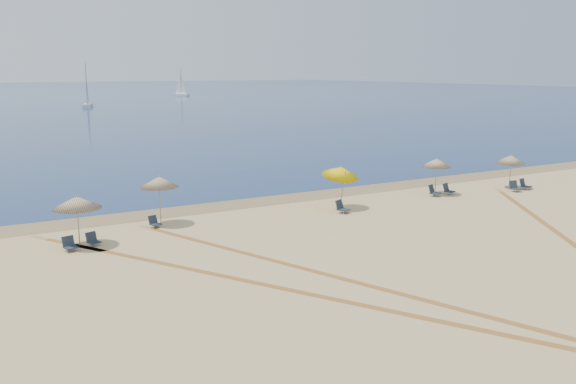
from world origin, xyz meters
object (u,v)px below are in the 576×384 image
object	(u,v)px
chair_3	(154,222)
chair_4	(342,207)
umbrella_1	(77,202)
chair_7	(515,187)
umbrella_5	(511,159)
chair_2	(93,240)
umbrella_3	(341,172)
chair_5	(434,191)
sailboat_0	(87,94)
sailboat_1	(181,88)
chair_1	(70,244)
chair_8	(524,185)
umbrella_4	(437,163)
chair_6	(448,189)
umbrella_2	(159,182)

from	to	relation	value
chair_3	chair_4	world-z (taller)	chair_4
umbrella_1	chair_7	distance (m)	27.64
umbrella_5	chair_2	xyz separation A→B (m)	(-27.67, -0.23, -1.69)
umbrella_3	umbrella_1	bearing A→B (deg)	-178.09
chair_3	chair_7	world-z (taller)	chair_7
chair_4	chair_7	size ratio (longest dim) A/B	1.13
umbrella_3	chair_2	distance (m)	14.27
chair_2	chair_5	xyz separation A→B (m)	(21.26, 0.67, 0.05)
sailboat_0	sailboat_1	world-z (taller)	sailboat_0
chair_1	sailboat_1	world-z (taller)	sailboat_1
chair_2	chair_8	world-z (taller)	chair_8
sailboat_0	chair_8	bearing A→B (deg)	-68.66
chair_1	chair_4	bearing A→B (deg)	-12.68
umbrella_4	chair_1	xyz separation A→B (m)	(-22.88, -1.47, -1.77)
chair_5	sailboat_0	world-z (taller)	sailboat_0
chair_1	chair_4	size ratio (longest dim) A/B	0.83
umbrella_4	chair_6	world-z (taller)	umbrella_4
umbrella_1	chair_7	xyz separation A→B (m)	(27.56, -1.04, -1.72)
umbrella_4	umbrella_5	distance (m)	5.93
chair_5	chair_8	distance (m)	7.04
umbrella_1	chair_8	bearing A→B (deg)	-1.69
umbrella_5	chair_7	distance (m)	2.05
umbrella_5	umbrella_4	bearing A→B (deg)	171.38
umbrella_5	sailboat_0	size ratio (longest dim) A/B	0.25
umbrella_1	umbrella_3	world-z (taller)	umbrella_3
chair_8	chair_7	bearing A→B (deg)	174.48
umbrella_5	chair_4	xyz separation A→B (m)	(-14.09, -0.47, -1.64)
umbrella_1	chair_2	distance (m)	1.86
chair_2	chair_7	bearing A→B (deg)	-19.55
umbrella_3	chair_6	bearing A→B (deg)	-0.25
chair_4	chair_8	distance (m)	14.61
umbrella_5	chair_8	distance (m)	1.92
chair_2	chair_6	bearing A→B (deg)	-16.10
chair_2	chair_5	size ratio (longest dim) A/B	0.82
umbrella_1	chair_7	size ratio (longest dim) A/B	3.08
umbrella_3	chair_3	bearing A→B (deg)	174.27
chair_3	sailboat_0	bearing A→B (deg)	62.20
chair_5	chair_2	bearing A→B (deg)	157.96
sailboat_0	chair_6	bearing A→B (deg)	-71.61
chair_2	chair_4	bearing A→B (deg)	-18.89
umbrella_5	chair_4	distance (m)	14.19
umbrella_5	chair_8	xyz separation A→B (m)	(0.51, -0.84, -1.65)
umbrella_2	sailboat_0	bearing A→B (deg)	81.16
umbrella_1	chair_4	size ratio (longest dim) A/B	2.72
umbrella_1	chair_2	world-z (taller)	umbrella_1
chair_1	chair_6	bearing A→B (deg)	-10.57
chair_1	sailboat_1	size ratio (longest dim) A/B	0.09
umbrella_3	chair_3	distance (m)	10.93
umbrella_4	chair_3	distance (m)	18.49
umbrella_5	chair_7	bearing A→B (deg)	-122.30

